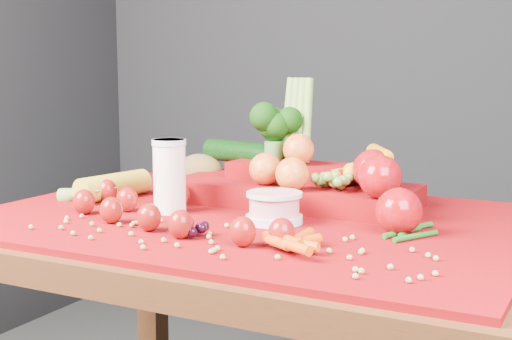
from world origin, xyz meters
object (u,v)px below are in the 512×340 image
at_px(produce_mound, 306,177).
at_px(milk_glass, 169,173).
at_px(yogurt_bowl, 274,206).
at_px(table, 251,268).

bearing_deg(produce_mound, milk_glass, -136.52).
height_order(yogurt_bowl, produce_mound, produce_mound).
bearing_deg(milk_glass, yogurt_bowl, 2.34).
distance_m(milk_glass, produce_mound, 0.29).
relative_size(table, milk_glass, 7.48).
distance_m(table, produce_mound, 0.23).
relative_size(yogurt_bowl, produce_mound, 0.18).
xyz_separation_m(table, produce_mound, (0.05, 0.15, 0.17)).
relative_size(milk_glass, yogurt_bowl, 1.37).
bearing_deg(yogurt_bowl, produce_mound, 95.51).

